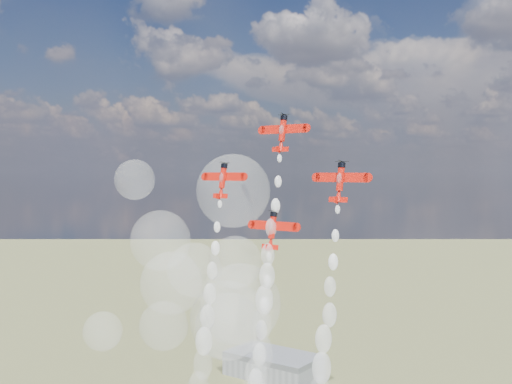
{
  "coord_description": "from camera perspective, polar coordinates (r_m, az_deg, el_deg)",
  "views": [
    {
      "loc": [
        63.99,
        -92.05,
        114.11
      ],
      "look_at": [
        -17.32,
        20.87,
        109.21
      ],
      "focal_mm": 42.0,
      "sensor_mm": 36.0,
      "label": 1
    }
  ],
  "objects": [
    {
      "name": "plane_right",
      "position": [
        127.54,
        8.02,
        1.04
      ],
      "size": [
        12.26,
        4.12,
        8.68
      ],
      "rotation": [
        1.39,
        0.0,
        0.0
      ],
      "color": "red",
      "rests_on": "ground"
    },
    {
      "name": "plane_slot",
      "position": [
        134.62,
        1.55,
        -3.57
      ],
      "size": [
        12.26,
        4.12,
        8.68
      ],
      "rotation": [
        1.39,
        0.0,
        0.0
      ],
      "color": "red",
      "rests_on": "ground"
    },
    {
      "name": "smoke_trail_left",
      "position": [
        146.43,
        -5.23,
        -16.33
      ],
      "size": [
        5.51,
        11.51,
        51.52
      ],
      "color": "white",
      "rests_on": "plane_left"
    },
    {
      "name": "hangar",
      "position": [
        345.61,
        1.67,
        -16.13
      ],
      "size": [
        50.0,
        28.0,
        13.0
      ],
      "color": "gray",
      "rests_on": "ground"
    },
    {
      "name": "drifted_smoke_cloud",
      "position": [
        161.52,
        -4.73,
        -7.79
      ],
      "size": [
        60.02,
        36.14,
        56.29
      ],
      "color": "white",
      "rests_on": "ground"
    },
    {
      "name": "plane_lead",
      "position": [
        137.69,
        2.53,
        5.7
      ],
      "size": [
        12.26,
        4.12,
        8.68
      ],
      "rotation": [
        1.39,
        0.0,
        0.0
      ],
      "color": "red",
      "rests_on": "ground"
    },
    {
      "name": "plane_left",
      "position": [
        145.16,
        -3.2,
        1.17
      ],
      "size": [
        12.26,
        4.12,
        8.68
      ],
      "rotation": [
        1.39,
        0.0,
        0.0
      ],
      "color": "red",
      "rests_on": "ground"
    },
    {
      "name": "smoke_trail_lead",
      "position": [
        135.35,
        0.56,
        -12.99
      ],
      "size": [
        5.89,
        11.74,
        51.25
      ],
      "color": "white",
      "rests_on": "plane_lead"
    }
  ]
}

